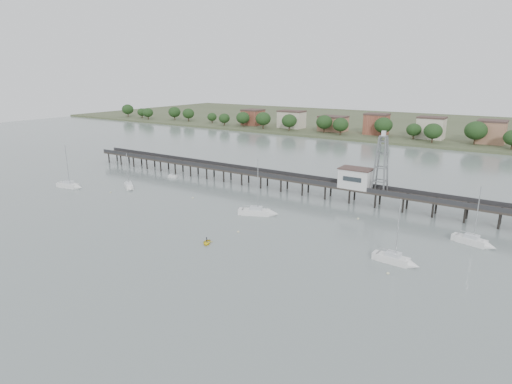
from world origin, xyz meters
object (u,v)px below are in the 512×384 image
yellow_dinghy (207,244)px  sailboat_c (262,213)px  pier (274,176)px  lattice_tower (381,164)px  sailboat_d (399,261)px  sailboat_e (477,243)px  sailboat_b (129,187)px  sailboat_a (72,186)px  white_tender (173,176)px

yellow_dinghy → sailboat_c: bearing=63.4°
pier → lattice_tower: bearing=0.0°
pier → sailboat_d: sailboat_d is taller
pier → sailboat_e: size_ratio=11.72×
sailboat_b → sailboat_e: bearing=38.0°
sailboat_d → sailboat_e: 20.31m
sailboat_a → sailboat_d: bearing=-10.0°
pier → sailboat_b: bearing=-145.9°
sailboat_d → sailboat_a: sailboat_a is taller
sailboat_c → sailboat_d: sailboat_c is taller
white_tender → sailboat_e: bearing=-11.5°
sailboat_a → yellow_dinghy: (61.68, -11.24, -0.64)m
lattice_tower → sailboat_a: 89.37m
sailboat_e → sailboat_b: sailboat_e is taller
sailboat_b → yellow_dinghy: bearing=9.1°
pier → sailboat_c: sailboat_c is taller
lattice_tower → sailboat_a: lattice_tower is taller
sailboat_b → white_tender: sailboat_b is taller
lattice_tower → sailboat_c: lattice_tower is taller
lattice_tower → yellow_dinghy: size_ratio=5.22×
sailboat_c → yellow_dinghy: bearing=-112.7°
sailboat_e → white_tender: bearing=-171.0°
white_tender → lattice_tower: bearing=-0.7°
lattice_tower → sailboat_e: (24.95, -14.98, -10.46)m
white_tender → yellow_dinghy: (45.98, -37.74, -0.38)m
sailboat_e → white_tender: sailboat_e is taller
sailboat_c → yellow_dinghy: (0.39, -21.33, -0.64)m
pier → sailboat_d: size_ratio=11.74×
sailboat_c → yellow_dinghy: sailboat_c is taller
lattice_tower → sailboat_e: lattice_tower is taller
sailboat_d → sailboat_a: bearing=-175.6°
sailboat_d → sailboat_b: 81.93m
sailboat_b → yellow_dinghy: sailboat_b is taller
pier → sailboat_e: 58.49m
sailboat_a → sailboat_b: sailboat_a is taller
lattice_tower → sailboat_b: (-67.12, -24.11, -10.45)m
sailboat_c → lattice_tower: bearing=23.1°
sailboat_c → white_tender: 48.46m
sailboat_b → yellow_dinghy: 50.38m
lattice_tower → sailboat_e: bearing=-31.0°
white_tender → yellow_dinghy: bearing=-45.4°
white_tender → sailboat_d: bearing=-23.8°
sailboat_c → sailboat_e: bearing=-14.3°
lattice_tower → sailboat_a: (-82.50, -32.72, -10.46)m
sailboat_c → sailboat_b: bearing=158.1°
sailboat_c → sailboat_b: (-45.91, -1.48, 0.02)m
lattice_tower → sailboat_e: 30.93m
white_tender → pier: bearing=4.0°
pier → sailboat_e: sailboat_e is taller
pier → sailboat_b: size_ratio=13.49×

